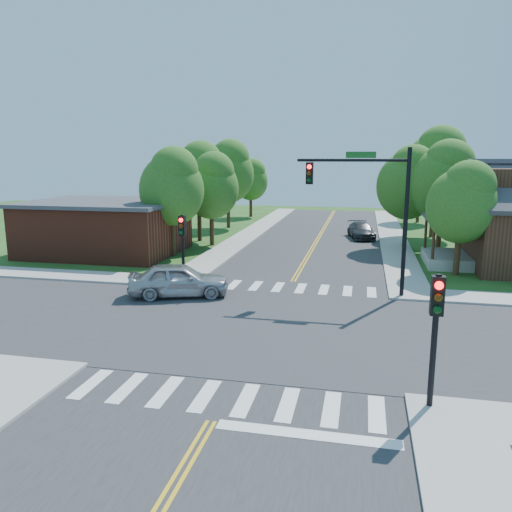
% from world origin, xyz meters
% --- Properties ---
extents(ground, '(100.00, 100.00, 0.00)m').
position_xyz_m(ground, '(0.00, 0.00, 0.00)').
color(ground, '#224C17').
rests_on(ground, ground).
extents(road_ns, '(10.00, 90.00, 0.04)m').
position_xyz_m(road_ns, '(0.00, 0.00, 0.02)').
color(road_ns, '#2D2D30').
rests_on(road_ns, ground).
extents(road_ew, '(90.00, 10.00, 0.04)m').
position_xyz_m(road_ew, '(0.00, 0.00, 0.03)').
color(road_ew, '#2D2D30').
rests_on(road_ew, ground).
extents(intersection_patch, '(10.20, 10.20, 0.06)m').
position_xyz_m(intersection_patch, '(0.00, 0.00, 0.00)').
color(intersection_patch, '#2D2D30').
rests_on(intersection_patch, ground).
extents(sidewalk_nw, '(40.00, 40.00, 0.14)m').
position_xyz_m(sidewalk_nw, '(-15.82, 15.82, 0.07)').
color(sidewalk_nw, '#9E9B93').
rests_on(sidewalk_nw, ground).
extents(crosswalk_north, '(8.85, 2.00, 0.01)m').
position_xyz_m(crosswalk_north, '(0.00, 6.20, 0.05)').
color(crosswalk_north, white).
rests_on(crosswalk_north, ground).
extents(crosswalk_south, '(8.85, 2.00, 0.01)m').
position_xyz_m(crosswalk_south, '(0.00, -6.20, 0.05)').
color(crosswalk_south, white).
rests_on(crosswalk_south, ground).
extents(centerline, '(0.30, 90.00, 0.01)m').
position_xyz_m(centerline, '(0.00, 0.00, 0.05)').
color(centerline, yellow).
rests_on(centerline, ground).
extents(stop_bar, '(4.60, 0.45, 0.09)m').
position_xyz_m(stop_bar, '(2.50, -7.60, 0.00)').
color(stop_bar, white).
rests_on(stop_bar, ground).
extents(signal_mast_ne, '(5.30, 0.42, 7.20)m').
position_xyz_m(signal_mast_ne, '(3.91, 5.59, 4.85)').
color(signal_mast_ne, black).
rests_on(signal_mast_ne, ground).
extents(signal_pole_se, '(0.34, 0.42, 3.80)m').
position_xyz_m(signal_pole_se, '(5.60, -5.62, 2.66)').
color(signal_pole_se, black).
rests_on(signal_pole_se, ground).
extents(signal_pole_nw, '(0.34, 0.42, 3.80)m').
position_xyz_m(signal_pole_nw, '(-5.60, 5.58, 2.66)').
color(signal_pole_nw, black).
rests_on(signal_pole_nw, ground).
extents(building_nw, '(10.40, 8.40, 3.73)m').
position_xyz_m(building_nw, '(-14.20, 13.20, 1.88)').
color(building_nw, maroon).
rests_on(building_nw, ground).
extents(tree_e_a, '(3.89, 3.69, 6.61)m').
position_xyz_m(tree_e_a, '(9.11, 11.22, 4.33)').
color(tree_e_a, '#382314').
rests_on(tree_e_a, ground).
extents(tree_e_b, '(4.70, 4.46, 7.99)m').
position_xyz_m(tree_e_b, '(9.04, 18.27, 5.23)').
color(tree_e_b, '#382314').
rests_on(tree_e_b, ground).
extents(tree_e_c, '(5.49, 5.22, 9.33)m').
position_xyz_m(tree_e_c, '(9.45, 25.62, 6.12)').
color(tree_e_c, '#382314').
rests_on(tree_e_c, ground).
extents(tree_e_d, '(4.55, 4.32, 7.73)m').
position_xyz_m(tree_e_d, '(9.25, 35.42, 5.06)').
color(tree_e_d, '#382314').
rests_on(tree_e_d, ground).
extents(tree_w_a, '(4.40, 4.18, 7.47)m').
position_xyz_m(tree_w_a, '(-9.02, 13.03, 4.90)').
color(tree_w_a, '#382314').
rests_on(tree_w_a, ground).
extents(tree_w_b, '(4.72, 4.49, 8.03)m').
position_xyz_m(tree_w_b, '(-9.32, 19.55, 5.26)').
color(tree_w_b, '#382314').
rests_on(tree_w_b, ground).
extents(tree_w_c, '(4.95, 4.71, 8.42)m').
position_xyz_m(tree_w_c, '(-9.05, 27.48, 5.52)').
color(tree_w_c, '#382314').
rests_on(tree_w_c, ground).
extents(tree_w_d, '(3.87, 3.67, 6.57)m').
position_xyz_m(tree_w_d, '(-8.91, 36.61, 4.30)').
color(tree_w_d, '#382314').
rests_on(tree_w_d, ground).
extents(tree_house, '(4.50, 4.28, 7.65)m').
position_xyz_m(tree_house, '(6.80, 19.60, 5.01)').
color(tree_house, '#382314').
rests_on(tree_house, ground).
extents(tree_bldg, '(4.23, 4.01, 7.18)m').
position_xyz_m(tree_bldg, '(-7.73, 17.81, 4.70)').
color(tree_bldg, '#382314').
rests_on(tree_bldg, ground).
extents(car_silver, '(4.85, 6.01, 1.65)m').
position_xyz_m(car_silver, '(-5.07, 3.50, 0.83)').
color(car_silver, '#B0B3B7').
rests_on(car_silver, ground).
extents(car_dgrey, '(3.49, 5.16, 1.30)m').
position_xyz_m(car_dgrey, '(3.50, 23.45, 0.65)').
color(car_dgrey, '#2D3032').
rests_on(car_dgrey, ground).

